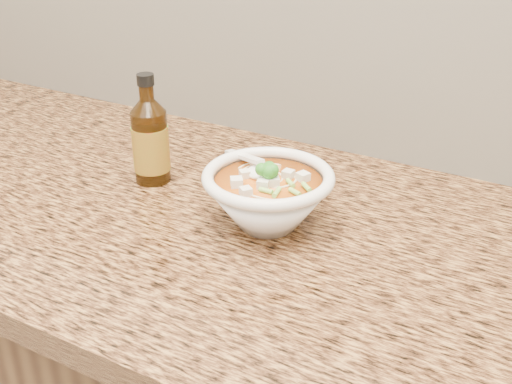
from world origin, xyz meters
The scene contains 3 objects.
counter_slab centered at (0.00, 1.68, 0.88)m, with size 4.00×0.68×0.04m, color #A5743C.
soup_bowl centered at (-0.05, 1.67, 0.94)m, with size 0.20×0.19×0.11m.
hot_sauce_bottle centered at (-0.29, 1.71, 0.97)m, with size 0.07×0.07×0.18m.
Camera 1 is at (0.33, 0.95, 1.38)m, focal length 45.00 mm.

